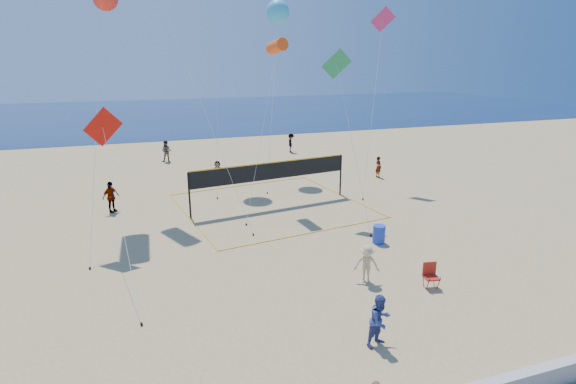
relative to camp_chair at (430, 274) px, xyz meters
name	(u,v)px	position (x,y,z in m)	size (l,w,h in m)	color
ground	(343,351)	(-4.68, -2.42, -0.53)	(120.00, 120.00, 0.00)	tan
ocean	(169,113)	(-4.68, 59.58, -0.52)	(140.00, 50.00, 0.03)	#10214B
bystander_a	(380,321)	(-3.55, -2.49, 0.27)	(0.78, 0.61, 1.61)	navy
bystander_b	(367,264)	(-2.04, 1.11, 0.20)	(0.95, 0.55, 1.47)	tan
far_person_0	(111,197)	(-11.41, 12.82, 0.33)	(1.01, 0.42, 1.73)	gray
far_person_1	(218,172)	(-4.78, 17.04, 0.22)	(1.39, 0.44, 1.50)	gray
far_person_2	(378,167)	(6.27, 14.78, 0.22)	(0.55, 0.36, 1.50)	gray
far_person_3	(167,151)	(-7.56, 24.67, 0.34)	(0.85, 0.66, 1.74)	gray
far_person_4	(291,143)	(3.32, 25.16, 0.30)	(1.08, 0.62, 1.67)	gray
camp_chair	(430,274)	(0.00, 0.00, 0.00)	(0.59, 0.70, 1.05)	#A81F13
trash_barrel	(379,234)	(0.31, 4.26, -0.11)	(0.56, 0.56, 0.84)	#1C3BBB
volleyball_net	(271,176)	(-2.80, 11.04, 1.24)	(10.84, 10.72, 2.57)	black
kite_2	(277,47)	(-2.17, 11.75, 8.19)	(3.22, 4.22, 9.18)	#F34C11
kite_3	(104,134)	(-11.06, 7.73, 4.56)	(1.79, 7.61, 6.21)	red
kite_4	(338,73)	(0.16, 8.84, 6.87)	(1.42, 4.36, 8.63)	#26924E
kite_5	(382,30)	(5.57, 14.17, 9.30)	(3.78, 4.63, 11.30)	#CE2F67
kite_7	(278,12)	(0.11, 18.74, 10.64)	(3.49, 6.36, 11.96)	#33B0E3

